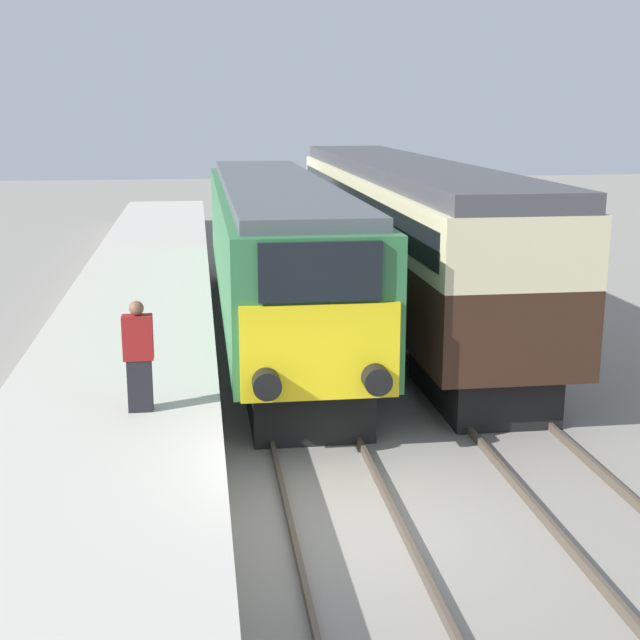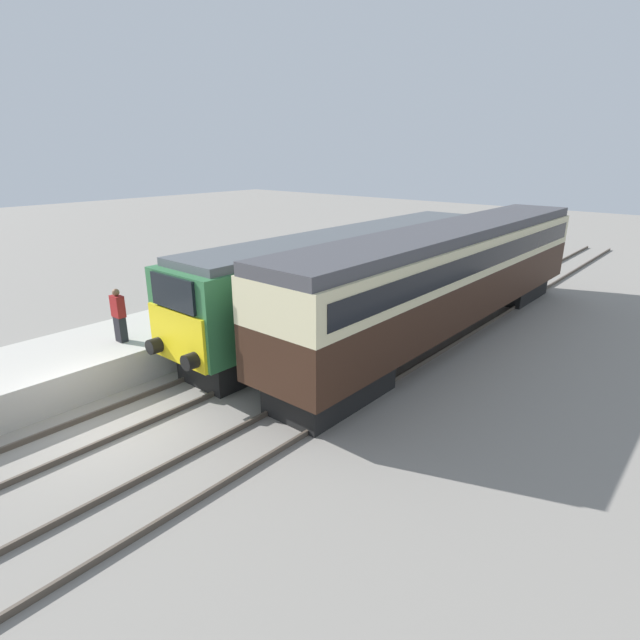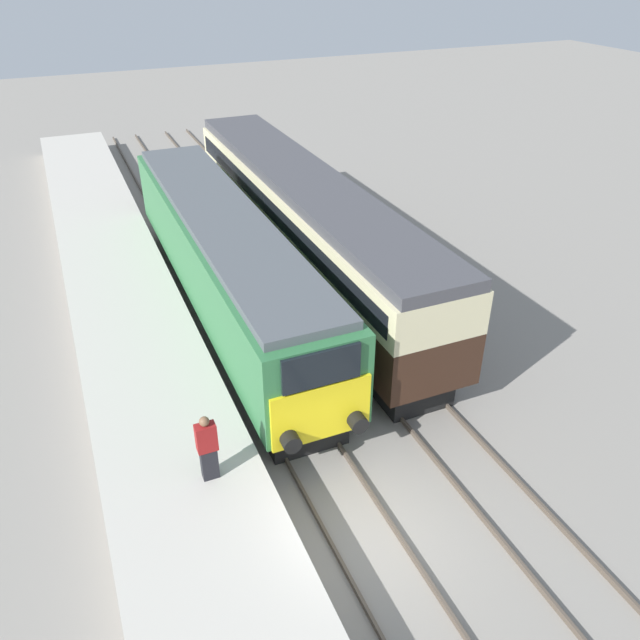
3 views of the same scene
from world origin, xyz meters
name	(u,v)px [view 1 (image 1 of 3)]	position (x,y,z in m)	size (l,w,h in m)	color
ground_plane	(345,528)	(0.00, 0.00, 0.00)	(120.00, 120.00, 0.00)	gray
platform_left	(131,345)	(-3.30, 8.00, 0.51)	(3.50, 50.00, 1.02)	#B7B2A8
rails_near_track	(301,402)	(0.00, 5.00, 0.07)	(1.51, 60.00, 0.14)	#4C4238
rails_far_track	(477,395)	(3.40, 5.00, 0.07)	(1.50, 60.00, 0.14)	#4C4238
locomotive	(275,249)	(0.00, 10.36, 2.14)	(2.70, 16.39, 3.77)	black
passenger_carriage	(401,224)	(3.40, 11.78, 2.49)	(2.75, 18.09, 4.11)	black
person_on_platform	(139,357)	(-2.74, 2.18, 1.85)	(0.44, 0.26, 1.68)	black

